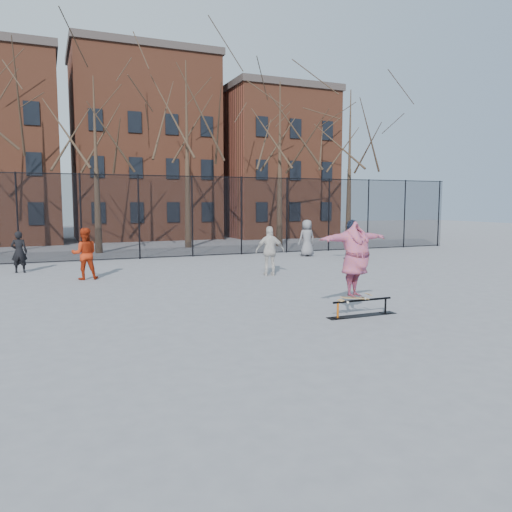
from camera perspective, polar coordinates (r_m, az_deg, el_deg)
name	(u,v)px	position (r m, az deg, el deg)	size (l,w,h in m)	color
ground	(288,311)	(12.52, 3.64, -6.29)	(100.00, 100.00, 0.00)	slate
skate_rail	(362,309)	(12.22, 12.03, -5.98)	(1.83, 0.28, 0.40)	black
skateboard	(355,298)	(12.04, 11.22, -4.73)	(0.76, 0.18, 0.09)	#9C6B3E
skater	(356,259)	(11.90, 11.32, -0.34)	(2.17, 0.59, 1.76)	#753D99
bystander_black	(19,252)	(21.13, -25.45, 0.42)	(0.58, 0.38, 1.60)	black
bystander_red	(85,254)	(18.42, -18.99, 0.25)	(0.88, 0.69, 1.81)	#9A250D
bystander_white	(270,251)	(18.33, 1.62, 0.58)	(1.07, 0.44, 1.82)	beige
bystander_navy	(352,239)	(24.11, 10.88, 1.89)	(1.75, 0.56, 1.89)	#1C2438
bystander_extra	(307,238)	(25.02, 5.83, 2.05)	(0.89, 0.58, 1.83)	slate
fence	(168,216)	(24.56, -10.04, 4.58)	(34.03, 0.07, 4.00)	black
tree_row	(145,117)	(28.95, -12.61, 15.29)	(33.66, 7.46, 10.67)	black
rowhouses	(136,155)	(37.61, -13.53, 11.14)	(29.00, 7.00, 13.00)	brown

